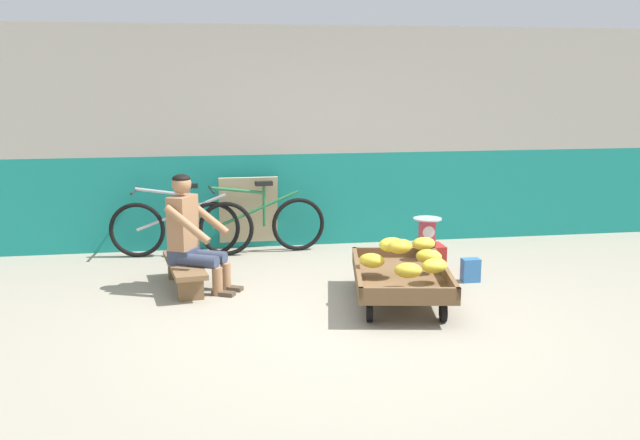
{
  "coord_description": "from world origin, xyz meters",
  "views": [
    {
      "loc": [
        -1.13,
        -5.78,
        2.08
      ],
      "look_at": [
        -0.03,
        0.73,
        0.75
      ],
      "focal_mm": 40.73,
      "sensor_mm": 36.0,
      "label": 1
    }
  ],
  "objects_px": {
    "plastic_crate": "(426,259)",
    "weighing_scale": "(427,231)",
    "banana_cart": "(401,278)",
    "bicycle_near_left": "(181,227)",
    "sign_board": "(248,213)",
    "shopping_bag": "(471,270)",
    "low_bench": "(185,269)",
    "bicycle_far_left": "(256,224)",
    "vendor_seated": "(191,233)"
  },
  "relations": [
    {
      "from": "shopping_bag",
      "to": "weighing_scale",
      "type": "bearing_deg",
      "value": 129.32
    },
    {
      "from": "vendor_seated",
      "to": "weighing_scale",
      "type": "height_order",
      "value": "vendor_seated"
    },
    {
      "from": "sign_board",
      "to": "shopping_bag",
      "type": "height_order",
      "value": "sign_board"
    },
    {
      "from": "plastic_crate",
      "to": "sign_board",
      "type": "xyz_separation_m",
      "value": [
        -1.79,
        1.41,
        0.29
      ]
    },
    {
      "from": "banana_cart",
      "to": "shopping_bag",
      "type": "bearing_deg",
      "value": 32.38
    },
    {
      "from": "sign_board",
      "to": "banana_cart",
      "type": "bearing_deg",
      "value": -62.9
    },
    {
      "from": "vendor_seated",
      "to": "weighing_scale",
      "type": "relative_size",
      "value": 3.8
    },
    {
      "from": "plastic_crate",
      "to": "weighing_scale",
      "type": "relative_size",
      "value": 1.2
    },
    {
      "from": "plastic_crate",
      "to": "sign_board",
      "type": "height_order",
      "value": "sign_board"
    },
    {
      "from": "vendor_seated",
      "to": "bicycle_far_left",
      "type": "relative_size",
      "value": 0.69
    },
    {
      "from": "vendor_seated",
      "to": "weighing_scale",
      "type": "distance_m",
      "value": 2.47
    },
    {
      "from": "low_bench",
      "to": "plastic_crate",
      "type": "distance_m",
      "value": 2.54
    },
    {
      "from": "shopping_bag",
      "to": "bicycle_far_left",
      "type": "bearing_deg",
      "value": 142.69
    },
    {
      "from": "vendor_seated",
      "to": "bicycle_near_left",
      "type": "height_order",
      "value": "vendor_seated"
    },
    {
      "from": "shopping_bag",
      "to": "sign_board",
      "type": "bearing_deg",
      "value": 139.41
    },
    {
      "from": "vendor_seated",
      "to": "bicycle_far_left",
      "type": "height_order",
      "value": "vendor_seated"
    },
    {
      "from": "plastic_crate",
      "to": "weighing_scale",
      "type": "height_order",
      "value": "weighing_scale"
    },
    {
      "from": "banana_cart",
      "to": "bicycle_far_left",
      "type": "xyz_separation_m",
      "value": [
        -1.16,
        2.14,
        0.11
      ]
    },
    {
      "from": "plastic_crate",
      "to": "sign_board",
      "type": "relative_size",
      "value": 0.41
    },
    {
      "from": "plastic_crate",
      "to": "shopping_bag",
      "type": "relative_size",
      "value": 1.5
    },
    {
      "from": "low_bench",
      "to": "bicycle_near_left",
      "type": "distance_m",
      "value": 1.33
    },
    {
      "from": "banana_cart",
      "to": "plastic_crate",
      "type": "bearing_deg",
      "value": 60.25
    },
    {
      "from": "plastic_crate",
      "to": "bicycle_near_left",
      "type": "xyz_separation_m",
      "value": [
        -2.58,
        1.14,
        0.2
      ]
    },
    {
      "from": "plastic_crate",
      "to": "shopping_bag",
      "type": "bearing_deg",
      "value": -50.75
    },
    {
      "from": "low_bench",
      "to": "sign_board",
      "type": "xyz_separation_m",
      "value": [
        0.75,
        1.58,
        0.24
      ]
    },
    {
      "from": "vendor_seated",
      "to": "bicycle_far_left",
      "type": "bearing_deg",
      "value": 61.93
    },
    {
      "from": "weighing_scale",
      "to": "shopping_bag",
      "type": "height_order",
      "value": "weighing_scale"
    },
    {
      "from": "vendor_seated",
      "to": "sign_board",
      "type": "relative_size",
      "value": 1.28
    },
    {
      "from": "banana_cart",
      "to": "weighing_scale",
      "type": "distance_m",
      "value": 1.15
    },
    {
      "from": "banana_cart",
      "to": "weighing_scale",
      "type": "xyz_separation_m",
      "value": [
        0.56,
        0.98,
        0.21
      ]
    },
    {
      "from": "low_bench",
      "to": "plastic_crate",
      "type": "xyz_separation_m",
      "value": [
        2.53,
        0.18,
        -0.05
      ]
    },
    {
      "from": "banana_cart",
      "to": "sign_board",
      "type": "xyz_separation_m",
      "value": [
        -1.22,
        2.39,
        0.2
      ]
    },
    {
      "from": "bicycle_near_left",
      "to": "shopping_bag",
      "type": "xyz_separation_m",
      "value": [
        2.92,
        -1.56,
        -0.23
      ]
    },
    {
      "from": "sign_board",
      "to": "shopping_bag",
      "type": "bearing_deg",
      "value": -40.59
    },
    {
      "from": "sign_board",
      "to": "plastic_crate",
      "type": "bearing_deg",
      "value": -38.22
    },
    {
      "from": "low_bench",
      "to": "bicycle_near_left",
      "type": "bearing_deg",
      "value": 92.14
    },
    {
      "from": "bicycle_far_left",
      "to": "shopping_bag",
      "type": "relative_size",
      "value": 6.91
    },
    {
      "from": "plastic_crate",
      "to": "bicycle_far_left",
      "type": "xyz_separation_m",
      "value": [
        -1.72,
        1.16,
        0.2
      ]
    },
    {
      "from": "banana_cart",
      "to": "vendor_seated",
      "type": "relative_size",
      "value": 1.37
    },
    {
      "from": "vendor_seated",
      "to": "plastic_crate",
      "type": "height_order",
      "value": "vendor_seated"
    },
    {
      "from": "shopping_bag",
      "to": "vendor_seated",
      "type": "bearing_deg",
      "value": 175.99
    },
    {
      "from": "weighing_scale",
      "to": "bicycle_far_left",
      "type": "relative_size",
      "value": 0.18
    },
    {
      "from": "vendor_seated",
      "to": "bicycle_near_left",
      "type": "bearing_deg",
      "value": 95.33
    },
    {
      "from": "vendor_seated",
      "to": "plastic_crate",
      "type": "bearing_deg",
      "value": 5.07
    },
    {
      "from": "sign_board",
      "to": "shopping_bag",
      "type": "xyz_separation_m",
      "value": [
        2.12,
        -1.82,
        -0.32
      ]
    },
    {
      "from": "plastic_crate",
      "to": "shopping_bag",
      "type": "xyz_separation_m",
      "value": [
        0.34,
        -0.41,
        -0.03
      ]
    },
    {
      "from": "bicycle_near_left",
      "to": "low_bench",
      "type": "bearing_deg",
      "value": -87.86
    },
    {
      "from": "low_bench",
      "to": "bicycle_far_left",
      "type": "xyz_separation_m",
      "value": [
        0.81,
        1.33,
        0.15
      ]
    },
    {
      "from": "shopping_bag",
      "to": "bicycle_near_left",
      "type": "bearing_deg",
      "value": 151.94
    },
    {
      "from": "banana_cart",
      "to": "bicycle_near_left",
      "type": "xyz_separation_m",
      "value": [
        -2.02,
        2.13,
        0.11
      ]
    }
  ]
}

